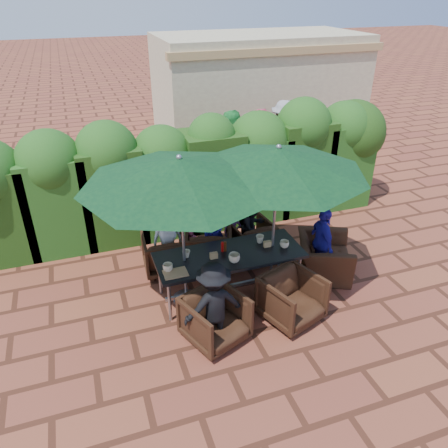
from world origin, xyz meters
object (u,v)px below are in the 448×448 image
object	(u,v)px
chair_far_mid	(209,245)
chair_end_right	(325,251)
chair_far_right	(251,237)
chair_near_right	(292,297)
dining_table	(229,258)
chair_near_left	(215,317)
chair_far_left	(165,252)
umbrella_right	(278,160)
umbrella_left	(180,171)

from	to	relation	value
chair_far_mid	chair_end_right	bearing A→B (deg)	171.35
chair_far_right	chair_far_mid	bearing A→B (deg)	-1.66
chair_near_right	chair_end_right	bearing A→B (deg)	20.28
dining_table	chair_near_left	size ratio (longest dim) A/B	2.93
chair_far_right	chair_near_right	distance (m)	1.87
chair_far_mid	chair_near_left	world-z (taller)	chair_far_mid
dining_table	chair_far_mid	world-z (taller)	chair_far_mid
chair_near_right	chair_end_right	world-z (taller)	chair_end_right
chair_far_left	chair_far_right	distance (m)	1.61
dining_table	umbrella_right	world-z (taller)	umbrella_right
chair_end_right	chair_near_left	bearing A→B (deg)	136.14
chair_far_mid	chair_end_right	world-z (taller)	chair_end_right
chair_end_right	chair_near_right	bearing A→B (deg)	153.76
chair_far_mid	chair_near_right	bearing A→B (deg)	130.12
dining_table	umbrella_right	xyz separation A→B (m)	(0.74, 0.00, 1.54)
chair_far_right	umbrella_right	bearing A→B (deg)	82.06
chair_far_left	chair_near_left	bearing A→B (deg)	102.38
dining_table	chair_near_right	distance (m)	1.16
chair_far_left	dining_table	bearing A→B (deg)	134.33
umbrella_right	chair_far_left	distance (m)	2.62
chair_far_mid	chair_far_right	bearing A→B (deg)	-157.13
dining_table	umbrella_left	xyz separation A→B (m)	(-0.72, 0.06, 1.54)
dining_table	chair_far_mid	size ratio (longest dim) A/B	2.83
chair_far_left	chair_near_right	bearing A→B (deg)	132.28
chair_far_right	chair_near_left	bearing A→B (deg)	48.71
umbrella_left	dining_table	bearing A→B (deg)	-4.75
dining_table	chair_far_right	world-z (taller)	chair_far_right
dining_table	chair_far_right	size ratio (longest dim) A/B	3.10
umbrella_left	chair_near_left	bearing A→B (deg)	-80.63
chair_far_mid	chair_end_right	size ratio (longest dim) A/B	0.82
dining_table	umbrella_right	distance (m)	1.71
chair_far_left	chair_near_right	distance (m)	2.42
dining_table	umbrella_left	distance (m)	1.70
chair_far_left	chair_end_right	distance (m)	2.77
chair_far_right	chair_far_left	bearing A→B (deg)	-7.65
dining_table	chair_near_right	xyz separation A→B (m)	(0.66, -0.91, -0.27)
umbrella_right	chair_near_left	distance (m)	2.42
umbrella_right	chair_far_left	world-z (taller)	umbrella_right
chair_near_left	chair_end_right	xyz separation A→B (m)	(2.29, 0.93, 0.04)
chair_far_left	chair_far_mid	size ratio (longest dim) A/B	0.91
dining_table	chair_near_right	bearing A→B (deg)	-53.76
chair_far_left	chair_near_right	world-z (taller)	chair_near_right
chair_far_left	chair_end_right	xyz separation A→B (m)	(2.58, -1.00, 0.07)
umbrella_right	chair_far_right	size ratio (longest dim) A/B	3.59
umbrella_left	chair_far_mid	xyz separation A→B (m)	(0.65, 0.83, -1.80)
chair_near_left	chair_far_left	bearing A→B (deg)	77.08
chair_far_right	chair_end_right	world-z (taller)	chair_end_right
umbrella_right	chair_end_right	size ratio (longest dim) A/B	2.68
umbrella_left	chair_near_right	world-z (taller)	umbrella_left
umbrella_right	chair_far_mid	size ratio (longest dim) A/B	3.27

